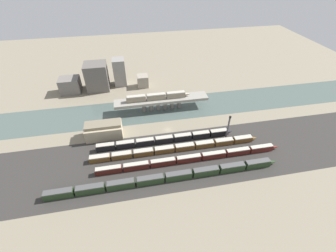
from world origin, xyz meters
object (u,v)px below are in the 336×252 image
(train_yard_outer, at_px, (166,139))
(train_yard_far, at_px, (177,148))
(train_yard_mid, at_px, (191,158))
(warehouse_building, at_px, (104,130))
(train_yard_near, at_px, (168,177))
(train_on_bridge, at_px, (158,96))
(signal_tower, at_px, (228,128))

(train_yard_outer, bearing_deg, train_yard_far, -58.93)
(train_yard_far, xyz_separation_m, train_yard_outer, (-4.65, 7.72, 0.27))
(train_yard_mid, bearing_deg, warehouse_building, 147.41)
(train_yard_near, height_order, warehouse_building, warehouse_building)
(train_yard_near, bearing_deg, warehouse_building, 128.20)
(train_yard_far, height_order, train_yard_outer, train_yard_outer)
(train_yard_outer, bearing_deg, train_yard_mid, -58.54)
(train_on_bridge, relative_size, train_yard_near, 0.39)
(train_yard_far, distance_m, signal_tower, 31.33)
(train_on_bridge, height_order, train_yard_outer, train_on_bridge)
(train_on_bridge, relative_size, warehouse_building, 2.09)
(train_on_bridge, bearing_deg, signal_tower, -47.16)
(train_yard_near, bearing_deg, train_on_bridge, 85.10)
(train_yard_mid, relative_size, signal_tower, 6.28)
(train_yard_outer, bearing_deg, train_on_bridge, 88.29)
(warehouse_building, bearing_deg, train_yard_near, -51.80)
(train_yard_mid, bearing_deg, train_on_bridge, 100.38)
(train_yard_far, bearing_deg, warehouse_building, 153.42)
(train_yard_near, bearing_deg, train_yard_outer, 81.11)
(train_on_bridge, height_order, train_yard_near, train_on_bridge)
(train_on_bridge, distance_m, signal_tower, 50.10)
(train_yard_far, bearing_deg, train_yard_outer, 121.07)
(train_yard_near, distance_m, warehouse_building, 49.12)
(warehouse_building, bearing_deg, signal_tower, -12.11)
(train_yard_mid, distance_m, train_yard_outer, 19.61)
(train_yard_near, bearing_deg, train_yard_far, 65.05)
(train_yard_far, relative_size, warehouse_building, 4.52)
(train_yard_mid, distance_m, signal_tower, 28.93)
(train_yard_far, distance_m, warehouse_building, 43.88)
(train_on_bridge, xyz_separation_m, train_yard_near, (-5.18, -60.33, -8.11))
(train_yard_mid, xyz_separation_m, train_yard_far, (-5.58, 9.01, -0.14))
(train_on_bridge, xyz_separation_m, signal_tower, (34.03, -36.70, -2.41))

